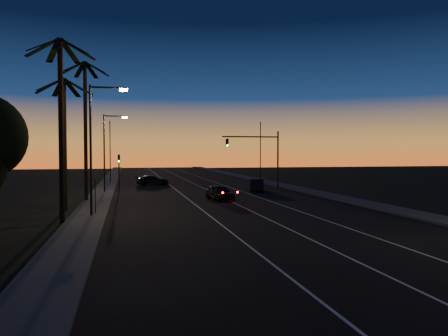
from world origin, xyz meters
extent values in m
plane|color=black|center=(0.00, 0.00, 0.00)|extent=(220.00, 220.00, 0.00)
cube|color=black|center=(0.00, 30.00, 0.01)|extent=(20.00, 170.00, 0.01)
cube|color=#383836|center=(-11.20, 30.00, 0.08)|extent=(2.40, 170.00, 0.16)
cube|color=#383836|center=(11.20, 30.00, 0.08)|extent=(2.40, 170.00, 0.16)
cube|color=silver|center=(-3.00, 30.00, 0.02)|extent=(0.12, 160.00, 0.01)
cube|color=silver|center=(0.50, 30.00, 0.02)|extent=(0.12, 160.00, 0.01)
cube|color=silver|center=(4.00, 30.00, 0.02)|extent=(0.12, 160.00, 0.01)
cylinder|color=black|center=(-12.60, 18.00, 5.75)|extent=(0.32, 0.32, 11.50)
cube|color=black|center=(-11.57, 18.26, 10.94)|extent=(2.18, 0.92, 1.18)
cube|color=black|center=(-12.16, 18.97, 10.94)|extent=(1.25, 2.12, 1.18)
cube|color=black|center=(-13.08, 18.94, 10.94)|extent=(1.34, 2.09, 1.18)
cube|color=black|center=(-13.64, 18.21, 10.94)|extent=(2.18, 0.82, 1.18)
cube|color=black|center=(-13.41, 17.32, 10.94)|extent=(1.90, 1.69, 1.18)
cube|color=black|center=(-12.57, 16.94, 10.94)|extent=(0.45, 2.16, 1.18)
cube|color=black|center=(-11.75, 17.36, 10.94)|extent=(1.95, 1.61, 1.18)
cylinder|color=black|center=(-13.20, 24.00, 5.00)|extent=(0.32, 0.32, 10.00)
cube|color=black|center=(-12.17, 24.26, 9.44)|extent=(2.18, 0.92, 1.18)
cube|color=black|center=(-12.76, 24.97, 9.44)|extent=(1.25, 2.12, 1.18)
cube|color=black|center=(-13.68, 24.94, 9.44)|extent=(1.34, 2.09, 1.18)
cube|color=black|center=(-14.24, 24.21, 9.44)|extent=(2.18, 0.82, 1.18)
cube|color=black|center=(-14.01, 23.32, 9.44)|extent=(1.90, 1.69, 1.18)
cube|color=black|center=(-13.17, 22.94, 9.44)|extent=(0.45, 2.16, 1.18)
cube|color=black|center=(-12.35, 23.36, 9.44)|extent=(1.95, 1.61, 1.18)
cylinder|color=black|center=(-12.20, 30.00, 6.25)|extent=(0.32, 0.32, 12.50)
cube|color=black|center=(-11.17, 30.26, 11.94)|extent=(2.18, 0.92, 1.18)
cube|color=black|center=(-11.76, 30.97, 11.94)|extent=(1.25, 2.12, 1.18)
cube|color=black|center=(-12.68, 30.94, 11.94)|extent=(1.34, 2.09, 1.18)
cube|color=black|center=(-13.24, 30.21, 11.94)|extent=(2.18, 0.82, 1.18)
cube|color=black|center=(-13.01, 29.32, 11.94)|extent=(1.90, 1.69, 1.18)
cube|color=black|center=(-12.17, 28.94, 11.94)|extent=(0.45, 2.16, 1.18)
cube|color=black|center=(-11.35, 29.36, 11.94)|extent=(1.95, 1.61, 1.18)
cylinder|color=black|center=(-11.00, 20.00, 4.50)|extent=(0.16, 0.16, 9.00)
cylinder|color=black|center=(-9.90, 20.00, 8.85)|extent=(2.20, 0.12, 0.12)
cube|color=#FFC966|center=(-8.80, 20.00, 8.72)|extent=(0.55, 0.26, 0.16)
cylinder|color=black|center=(-11.00, 38.00, 4.25)|extent=(0.16, 0.16, 8.50)
cylinder|color=black|center=(-9.90, 38.00, 8.35)|extent=(2.20, 0.12, 0.12)
cube|color=#FFC966|center=(-8.80, 38.00, 8.22)|extent=(0.55, 0.26, 0.16)
cylinder|color=black|center=(-10.80, 21.00, 1.30)|extent=(0.06, 0.06, 2.60)
cube|color=#0E5421|center=(-10.80, 21.00, 2.45)|extent=(0.70, 0.03, 0.20)
cylinder|color=black|center=(9.50, 40.00, 3.50)|extent=(0.20, 0.20, 7.00)
cylinder|color=black|center=(6.00, 40.00, 6.30)|extent=(7.00, 0.16, 0.16)
cube|color=black|center=(3.10, 40.00, 5.55)|extent=(0.32, 0.28, 1.00)
sphere|color=black|center=(3.10, 39.83, 5.87)|extent=(0.20, 0.20, 0.20)
sphere|color=black|center=(3.10, 39.83, 5.55)|extent=(0.20, 0.20, 0.20)
sphere|color=#14FF59|center=(3.10, 39.83, 5.23)|extent=(0.20, 0.20, 0.20)
cylinder|color=black|center=(-9.50, 40.00, 2.10)|extent=(0.14, 0.14, 4.20)
cube|color=black|center=(-9.50, 40.00, 3.70)|extent=(0.28, 0.25, 0.90)
sphere|color=black|center=(-9.50, 39.85, 3.98)|extent=(0.18, 0.18, 0.18)
sphere|color=black|center=(-9.50, 39.85, 3.70)|extent=(0.18, 0.18, 0.18)
sphere|color=#14FF59|center=(-9.50, 39.85, 3.42)|extent=(0.18, 0.18, 0.18)
cylinder|color=black|center=(-11.00, 55.00, 4.50)|extent=(0.14, 0.14, 9.00)
cylinder|color=black|center=(11.00, 52.00, 4.50)|extent=(0.14, 0.14, 9.00)
imported|color=black|center=(-0.26, 28.49, 0.72)|extent=(2.36, 4.36, 1.41)
sphere|color=#FF0F05|center=(-0.52, 25.94, 0.94)|extent=(0.18, 0.18, 0.18)
sphere|color=#FF0F05|center=(0.86, 26.19, 0.94)|extent=(0.18, 0.18, 0.18)
imported|color=black|center=(5.66, 36.14, 0.71)|extent=(2.69, 4.50, 1.40)
imported|color=black|center=(-5.31, 48.00, 0.66)|extent=(4.75, 2.75, 1.29)
camera|label=1|loc=(-8.60, -10.82, 4.47)|focal=35.00mm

